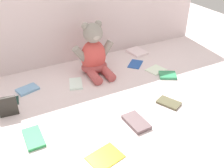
{
  "coord_description": "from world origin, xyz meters",
  "views": [
    {
      "loc": [
        -0.46,
        -1.02,
        0.75
      ],
      "look_at": [
        0.02,
        -0.1,
        0.1
      ],
      "focal_mm": 41.77,
      "sensor_mm": 36.0,
      "label": 1
    }
  ],
  "objects_px": {
    "book_case_10": "(168,75)",
    "book_case_3": "(136,122)",
    "teddy_bear": "(94,55)",
    "book_case_11": "(169,103)",
    "book_case_4": "(76,84)",
    "book_case_6": "(28,89)",
    "book_case_9": "(156,69)",
    "book_case_8": "(8,102)",
    "book_case_2": "(105,157)",
    "book_case_1": "(34,138)",
    "book_case_0": "(137,52)",
    "book_case_7": "(135,64)",
    "book_case_5": "(8,107)"
  },
  "relations": [
    {
      "from": "book_case_2",
      "to": "book_case_3",
      "type": "distance_m",
      "value": 0.23
    },
    {
      "from": "book_case_6",
      "to": "teddy_bear",
      "type": "bearing_deg",
      "value": 77.2
    },
    {
      "from": "book_case_3",
      "to": "book_case_11",
      "type": "relative_size",
      "value": 1.2
    },
    {
      "from": "book_case_8",
      "to": "book_case_1",
      "type": "bearing_deg",
      "value": 17.85
    },
    {
      "from": "book_case_1",
      "to": "book_case_4",
      "type": "xyz_separation_m",
      "value": [
        0.3,
        0.31,
        -0.0
      ]
    },
    {
      "from": "book_case_6",
      "to": "book_case_9",
      "type": "xyz_separation_m",
      "value": [
        0.72,
        -0.13,
        -0.0
      ]
    },
    {
      "from": "book_case_4",
      "to": "book_case_1",
      "type": "bearing_deg",
      "value": 63.49
    },
    {
      "from": "book_case_9",
      "to": "book_case_8",
      "type": "bearing_deg",
      "value": 69.91
    },
    {
      "from": "book_case_3",
      "to": "book_case_10",
      "type": "bearing_deg",
      "value": 32.27
    },
    {
      "from": "book_case_5",
      "to": "book_case_10",
      "type": "bearing_deg",
      "value": 2.98
    },
    {
      "from": "book_case_8",
      "to": "book_case_11",
      "type": "xyz_separation_m",
      "value": [
        0.69,
        -0.37,
        0.0
      ]
    },
    {
      "from": "teddy_bear",
      "to": "book_case_1",
      "type": "height_order",
      "value": "teddy_bear"
    },
    {
      "from": "book_case_10",
      "to": "book_case_3",
      "type": "bearing_deg",
      "value": -25.73
    },
    {
      "from": "book_case_0",
      "to": "book_case_7",
      "type": "distance_m",
      "value": 0.16
    },
    {
      "from": "book_case_2",
      "to": "book_case_7",
      "type": "distance_m",
      "value": 0.76
    },
    {
      "from": "book_case_4",
      "to": "book_case_10",
      "type": "height_order",
      "value": "book_case_10"
    },
    {
      "from": "teddy_bear",
      "to": "book_case_8",
      "type": "distance_m",
      "value": 0.52
    },
    {
      "from": "book_case_2",
      "to": "book_case_11",
      "type": "relative_size",
      "value": 1.15
    },
    {
      "from": "book_case_1",
      "to": "book_case_4",
      "type": "distance_m",
      "value": 0.43
    },
    {
      "from": "book_case_9",
      "to": "book_case_10",
      "type": "height_order",
      "value": "book_case_10"
    },
    {
      "from": "book_case_0",
      "to": "book_case_9",
      "type": "xyz_separation_m",
      "value": [
        -0.02,
        -0.25,
        -0.0
      ]
    },
    {
      "from": "teddy_bear",
      "to": "book_case_6",
      "type": "relative_size",
      "value": 2.81
    },
    {
      "from": "book_case_3",
      "to": "book_case_9",
      "type": "height_order",
      "value": "book_case_3"
    },
    {
      "from": "book_case_4",
      "to": "book_case_11",
      "type": "distance_m",
      "value": 0.5
    },
    {
      "from": "book_case_4",
      "to": "book_case_7",
      "type": "xyz_separation_m",
      "value": [
        0.41,
        0.05,
        -0.0
      ]
    },
    {
      "from": "book_case_9",
      "to": "book_case_2",
      "type": "bearing_deg",
      "value": 114.1
    },
    {
      "from": "book_case_6",
      "to": "book_case_2",
      "type": "bearing_deg",
      "value": -0.38
    },
    {
      "from": "book_case_0",
      "to": "book_case_2",
      "type": "distance_m",
      "value": 0.92
    },
    {
      "from": "teddy_bear",
      "to": "book_case_2",
      "type": "relative_size",
      "value": 2.4
    },
    {
      "from": "teddy_bear",
      "to": "book_case_9",
      "type": "height_order",
      "value": "teddy_bear"
    },
    {
      "from": "teddy_bear",
      "to": "book_case_3",
      "type": "distance_m",
      "value": 0.51
    },
    {
      "from": "teddy_bear",
      "to": "book_case_11",
      "type": "xyz_separation_m",
      "value": [
        0.19,
        -0.45,
        -0.11
      ]
    },
    {
      "from": "book_case_4",
      "to": "book_case_11",
      "type": "height_order",
      "value": "same"
    },
    {
      "from": "book_case_2",
      "to": "book_case_10",
      "type": "bearing_deg",
      "value": -69.65
    },
    {
      "from": "book_case_0",
      "to": "book_case_8",
      "type": "relative_size",
      "value": 1.26
    },
    {
      "from": "book_case_8",
      "to": "book_case_7",
      "type": "bearing_deg",
      "value": 101.9
    },
    {
      "from": "teddy_bear",
      "to": "book_case_2",
      "type": "bearing_deg",
      "value": -110.3
    },
    {
      "from": "book_case_2",
      "to": "book_case_3",
      "type": "xyz_separation_m",
      "value": [
        0.21,
        0.11,
        0.0
      ]
    },
    {
      "from": "teddy_bear",
      "to": "book_case_1",
      "type": "distance_m",
      "value": 0.6
    },
    {
      "from": "book_case_4",
      "to": "book_case_6",
      "type": "xyz_separation_m",
      "value": [
        -0.24,
        0.06,
        0.0
      ]
    },
    {
      "from": "book_case_1",
      "to": "book_case_6",
      "type": "xyz_separation_m",
      "value": [
        0.06,
        0.37,
        -0.0
      ]
    },
    {
      "from": "teddy_bear",
      "to": "book_case_0",
      "type": "relative_size",
      "value": 2.34
    },
    {
      "from": "book_case_1",
      "to": "book_case_4",
      "type": "height_order",
      "value": "book_case_1"
    },
    {
      "from": "book_case_5",
      "to": "book_case_1",
      "type": "bearing_deg",
      "value": -67.04
    },
    {
      "from": "book_case_3",
      "to": "book_case_9",
      "type": "xyz_separation_m",
      "value": [
        0.36,
        0.35,
        -0.0
      ]
    },
    {
      "from": "book_case_1",
      "to": "book_case_10",
      "type": "distance_m",
      "value": 0.81
    },
    {
      "from": "teddy_bear",
      "to": "book_case_5",
      "type": "bearing_deg",
      "value": -159.16
    },
    {
      "from": "book_case_0",
      "to": "book_case_11",
      "type": "height_order",
      "value": "book_case_0"
    },
    {
      "from": "teddy_bear",
      "to": "book_case_7",
      "type": "relative_size",
      "value": 2.66
    },
    {
      "from": "book_case_0",
      "to": "teddy_bear",
      "type": "bearing_deg",
      "value": 10.26
    }
  ]
}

